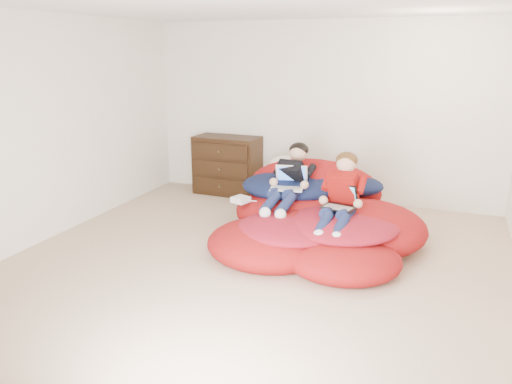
# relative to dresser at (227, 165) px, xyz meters

# --- Properties ---
(room_shell) EXTENTS (5.10, 5.10, 2.77)m
(room_shell) POSITION_rel_dresser_xyz_m (1.34, -2.24, -0.21)
(room_shell) COLOR tan
(room_shell) RESTS_ON ground
(dresser) EXTENTS (0.98, 0.56, 0.86)m
(dresser) POSITION_rel_dresser_xyz_m (0.00, 0.00, 0.00)
(dresser) COLOR black
(dresser) RESTS_ON ground
(beanbag_pile) EXTENTS (2.30, 2.35, 0.86)m
(beanbag_pile) POSITION_rel_dresser_xyz_m (1.72, -1.42, -0.17)
(beanbag_pile) COLOR #A61214
(beanbag_pile) RESTS_ON ground
(cream_pillow) EXTENTS (0.47, 0.30, 0.30)m
(cream_pillow) POSITION_rel_dresser_xyz_m (1.09, -0.57, 0.19)
(cream_pillow) COLOR beige
(cream_pillow) RESTS_ON beanbag_pile
(older_boy) EXTENTS (0.37, 1.13, 0.67)m
(older_boy) POSITION_rel_dresser_xyz_m (1.37, -1.25, 0.23)
(older_boy) COLOR black
(older_boy) RESTS_ON beanbag_pile
(younger_boy) EXTENTS (0.35, 0.98, 0.74)m
(younger_boy) POSITION_rel_dresser_xyz_m (2.04, -1.62, 0.21)
(younger_boy) COLOR #99100D
(younger_boy) RESTS_ON beanbag_pile
(laptop_white) EXTENTS (0.41, 0.43, 0.25)m
(laptop_white) POSITION_rel_dresser_xyz_m (1.37, -1.32, 0.20)
(laptop_white) COLOR silver
(laptop_white) RESTS_ON older_boy
(laptop_black) EXTENTS (0.38, 0.41, 0.23)m
(laptop_black) POSITION_rel_dresser_xyz_m (2.04, -1.65, 0.13)
(laptop_black) COLOR black
(laptop_black) RESTS_ON younger_boy
(power_adapter) EXTENTS (0.22, 0.22, 0.06)m
(power_adapter) POSITION_rel_dresser_xyz_m (0.86, -1.54, -0.01)
(power_adapter) COLOR silver
(power_adapter) RESTS_ON beanbag_pile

